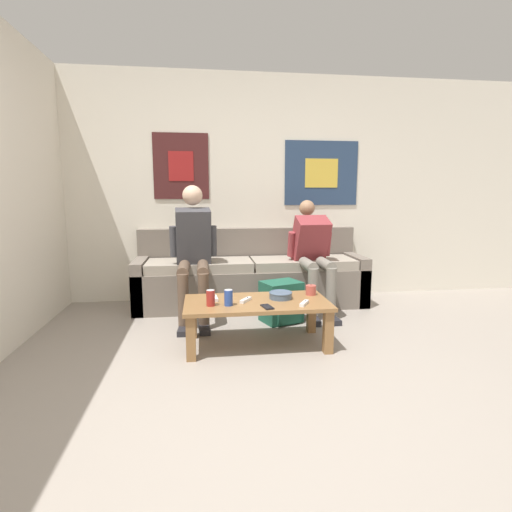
{
  "coord_description": "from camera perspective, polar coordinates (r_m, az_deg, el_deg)",
  "views": [
    {
      "loc": [
        -0.38,
        -2.12,
        1.22
      ],
      "look_at": [
        0.09,
        1.38,
        0.67
      ],
      "focal_mm": 28.0,
      "sensor_mm": 36.0,
      "label": 1
    }
  ],
  "objects": [
    {
      "name": "person_seated_adult",
      "position": [
        3.95,
        -8.96,
        1.3
      ],
      "size": [
        0.47,
        0.88,
        1.3
      ],
      "color": "brown",
      "rests_on": "ground_plane"
    },
    {
      "name": "ceramic_bowl",
      "position": [
        3.28,
        3.54,
        -5.55
      ],
      "size": [
        0.19,
        0.19,
        0.06
      ],
      "color": "#475B75",
      "rests_on": "coffee_table"
    },
    {
      "name": "game_controller_far_center",
      "position": [
        3.2,
        -1.47,
        -6.31
      ],
      "size": [
        0.11,
        0.14,
        0.03
      ],
      "color": "white",
      "rests_on": "coffee_table"
    },
    {
      "name": "wall_back",
      "position": [
        4.65,
        -2.93,
        9.61
      ],
      "size": [
        10.0,
        0.07,
        2.55
      ],
      "color": "silver",
      "rests_on": "ground_plane"
    },
    {
      "name": "drink_can_red",
      "position": [
        3.09,
        -6.51,
        -5.97
      ],
      "size": [
        0.07,
        0.07,
        0.12
      ],
      "color": "maroon",
      "rests_on": "coffee_table"
    },
    {
      "name": "person_seated_teen",
      "position": [
        4.16,
        8.11,
        0.72
      ],
      "size": [
        0.47,
        0.89,
        1.15
      ],
      "color": "gray",
      "rests_on": "ground_plane"
    },
    {
      "name": "coffee_table",
      "position": [
        3.23,
        0.11,
        -7.47
      ],
      "size": [
        1.15,
        0.59,
        0.37
      ],
      "color": "olive",
      "rests_on": "ground_plane"
    },
    {
      "name": "pillar_candle",
      "position": [
        3.43,
        7.84,
        -4.85
      ],
      "size": [
        0.09,
        0.09,
        0.09
      ],
      "color": "#B24C42",
      "rests_on": "coffee_table"
    },
    {
      "name": "ground_plane",
      "position": [
        2.47,
        2.45,
        -20.63
      ],
      "size": [
        18.0,
        18.0,
        0.0
      ],
      "primitive_type": "plane",
      "color": "gray"
    },
    {
      "name": "backpack",
      "position": [
        3.85,
        3.7,
        -6.67
      ],
      "size": [
        0.42,
        0.39,
        0.39
      ],
      "color": "#1E5642",
      "rests_on": "ground_plane"
    },
    {
      "name": "drink_can_blue",
      "position": [
        3.08,
        -3.96,
        -5.96
      ],
      "size": [
        0.07,
        0.07,
        0.12
      ],
      "color": "#28479E",
      "rests_on": "coffee_table"
    },
    {
      "name": "cell_phone",
      "position": [
        3.04,
        1.62,
        -7.26
      ],
      "size": [
        0.09,
        0.15,
        0.01
      ],
      "color": "black",
      "rests_on": "coffee_table"
    },
    {
      "name": "game_controller_near_left",
      "position": [
        3.27,
        -5.85,
        -6.02
      ],
      "size": [
        0.05,
        0.15,
        0.03
      ],
      "color": "white",
      "rests_on": "coffee_table"
    },
    {
      "name": "game_controller_near_right",
      "position": [
        3.13,
        6.91,
        -6.71
      ],
      "size": [
        0.1,
        0.14,
        0.03
      ],
      "color": "white",
      "rests_on": "coffee_table"
    },
    {
      "name": "couch",
      "position": [
        4.42,
        -0.72,
        -3.18
      ],
      "size": [
        2.48,
        0.69,
        0.83
      ],
      "color": "#70665B",
      "rests_on": "ground_plane"
    }
  ]
}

